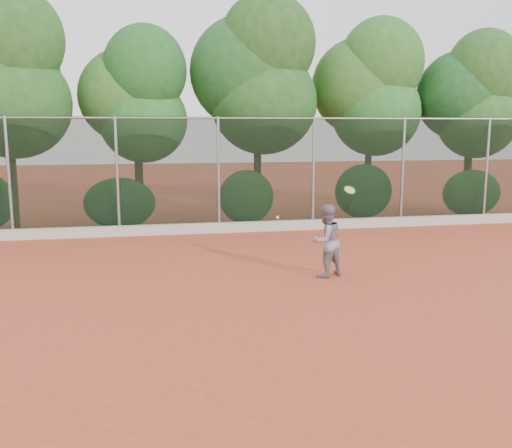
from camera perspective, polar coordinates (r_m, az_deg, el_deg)
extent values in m
plane|color=#BB482C|center=(10.94, 1.00, -7.35)|extent=(80.00, 80.00, 0.00)
cube|color=#B9B4AC|center=(17.45, -3.63, -0.37)|extent=(24.00, 0.20, 0.30)
imported|color=gray|center=(12.33, 6.99, -1.67)|extent=(0.94, 0.86, 1.58)
cube|color=black|center=(17.42, -3.76, 4.92)|extent=(24.00, 0.01, 3.50)
cylinder|color=gray|center=(17.36, -3.83, 10.52)|extent=(24.00, 0.06, 0.06)
cylinder|color=gray|center=(17.71, -23.46, 4.22)|extent=(0.09, 0.09, 3.50)
cylinder|color=gray|center=(17.31, -13.70, 4.63)|extent=(0.09, 0.09, 3.50)
cylinder|color=gray|center=(17.42, -3.76, 4.92)|extent=(0.09, 0.09, 3.50)
cylinder|color=gray|center=(18.04, 5.77, 5.06)|extent=(0.09, 0.09, 3.50)
cylinder|color=gray|center=(19.12, 14.45, 5.07)|extent=(0.09, 0.09, 3.50)
cylinder|color=gray|center=(20.58, 22.05, 4.98)|extent=(0.09, 0.09, 3.50)
cylinder|color=#46321A|center=(19.64, -23.09, 3.83)|extent=(0.24, 0.24, 2.90)
ellipsoid|color=#34712B|center=(19.44, -23.05, 11.03)|extent=(3.50, 2.90, 3.40)
ellipsoid|color=#346C29|center=(19.48, -23.20, 16.64)|extent=(3.10, 2.60, 3.20)
cylinder|color=#3B2B16|center=(19.63, -11.58, 3.68)|extent=(0.28, 0.28, 2.40)
ellipsoid|color=#246020|center=(19.42, -11.21, 10.13)|extent=(2.90, 2.40, 2.80)
ellipsoid|color=#2B5E20|center=(19.75, -12.77, 12.39)|extent=(3.20, 2.70, 3.10)
ellipsoid|color=#1B4F1C|center=(19.31, -11.07, 14.90)|extent=(2.70, 2.30, 2.90)
cylinder|color=#442D1A|center=(19.67, 0.15, 4.77)|extent=(0.26, 0.26, 3.00)
ellipsoid|color=#346D29|center=(19.55, 0.80, 12.07)|extent=(3.60, 3.00, 3.50)
ellipsoid|color=#286928|center=(19.81, -0.84, 14.94)|extent=(3.90, 3.20, 3.80)
ellipsoid|color=#326526|center=(19.64, 1.18, 17.63)|extent=(3.20, 2.70, 3.30)
cylinder|color=#3E2C18|center=(21.04, 11.10, 4.51)|extent=(0.24, 0.24, 2.70)
ellipsoid|color=#235F20|center=(20.95, 11.94, 10.89)|extent=(3.20, 2.70, 3.10)
ellipsoid|color=#2A5A1E|center=(21.08, 10.42, 13.38)|extent=(3.50, 2.90, 3.40)
ellipsoid|color=#24581E|center=(21.00, 12.48, 15.52)|extent=(3.00, 2.50, 3.10)
cylinder|color=#3D2617|center=(22.35, 20.34, 4.12)|extent=(0.28, 0.28, 2.50)
ellipsoid|color=#3A772D|center=(22.29, 21.26, 9.85)|extent=(3.00, 2.50, 2.90)
ellipsoid|color=#266428|center=(22.31, 19.87, 11.99)|extent=(3.30, 2.80, 3.20)
ellipsoid|color=#356B28|center=(22.33, 21.89, 13.93)|extent=(2.80, 2.40, 3.00)
ellipsoid|color=#276325|center=(18.20, -13.47, 2.03)|extent=(2.20, 1.16, 1.60)
ellipsoid|color=#36762D|center=(18.44, -0.96, 2.71)|extent=(1.80, 1.04, 1.76)
ellipsoid|color=#296325|center=(19.52, 10.70, 3.23)|extent=(2.00, 1.10, 1.84)
ellipsoid|color=#37752C|center=(21.33, 20.74, 2.91)|extent=(2.16, 1.12, 1.64)
cylinder|color=black|center=(12.21, 9.21, 1.77)|extent=(0.06, 0.20, 0.24)
torus|color=black|center=(12.11, 9.35, 3.38)|extent=(0.30, 0.27, 0.18)
cylinder|color=#A1C439|center=(12.11, 9.35, 3.38)|extent=(0.26, 0.22, 0.14)
sphere|color=#CEE734|center=(11.77, 2.17, 0.66)|extent=(0.07, 0.07, 0.07)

